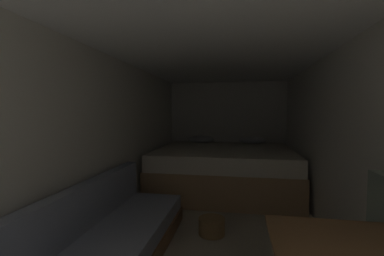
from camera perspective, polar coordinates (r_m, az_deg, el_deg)
name	(u,v)px	position (r m, az deg, el deg)	size (l,w,h in m)	color
ground_plane	(215,239)	(3.02, 5.05, -23.04)	(7.58, 7.58, 0.00)	#A39984
wall_back	(227,129)	(5.52, 7.67, -0.30)	(2.49, 0.05, 1.98)	silver
wall_left	(107,144)	(3.08, -18.09, -3.34)	(0.05, 5.58, 1.98)	silver
wall_right	(342,149)	(2.89, 30.05, -4.06)	(0.05, 5.58, 1.98)	silver
ceiling_slab	(216,47)	(2.78, 5.28, 17.18)	(2.49, 5.58, 0.05)	white
bed	(224,169)	(4.57, 7.04, -8.96)	(2.27, 1.97, 0.88)	tan
wicker_basket	(212,226)	(3.08, 4.33, -20.64)	(0.29, 0.29, 0.18)	olive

